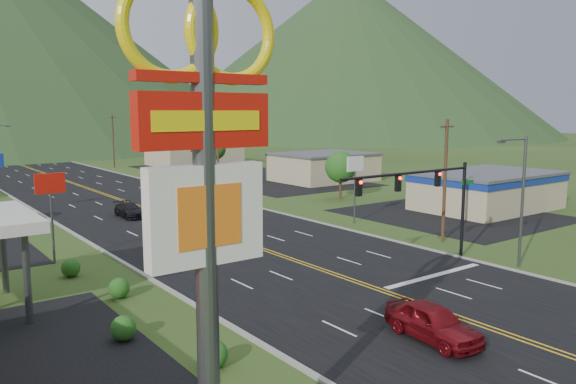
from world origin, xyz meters
TOP-DOWN VIEW (x-y plane):
  - pylon_sign at (-17.00, 2.00)m, footprint 4.32×0.60m
  - traffic_signal at (6.48, 14.00)m, footprint 13.10×0.43m
  - streetlight_east at (11.18, 10.00)m, footprint 3.28×0.25m
  - building_east_near at (30.00, 25.00)m, footprint 15.40×10.40m
  - building_east_mid at (32.00, 55.00)m, footprint 14.40×11.40m
  - building_east_far at (28.00, 90.00)m, footprint 16.40×12.40m
  - pole_sign_west_a at (-14.00, 30.00)m, footprint 2.00×0.18m
  - pole_sign_east_a at (13.00, 28.00)m, footprint 2.00×0.18m
  - pole_sign_east_b at (13.00, 60.00)m, footprint 2.00×0.18m
  - tree_east_a at (22.00, 40.00)m, footprint 3.84×3.84m
  - tree_east_b at (26.00, 78.00)m, footprint 3.84×3.84m
  - utility_pole_a at (13.50, 18.00)m, footprint 1.60×0.28m
  - utility_pole_b at (13.50, 55.00)m, footprint 1.60×0.28m
  - utility_pole_c at (13.50, 95.00)m, footprint 1.60×0.28m
  - utility_pole_d at (13.50, 135.00)m, footprint 1.60×0.28m
  - mountain_ne at (147.84, 176.19)m, footprint 180.00×180.00m
  - car_red_near at (-3.40, 5.38)m, footprint 2.53×5.24m
  - car_dark_mid at (-3.26, 43.64)m, footprint 2.01×4.84m
  - car_red_far at (6.43, 55.92)m, footprint 1.91×4.67m

SIDE VIEW (x-z plane):
  - car_dark_mid at x=-3.26m, z-range 0.00..1.40m
  - car_red_far at x=6.43m, z-range 0.00..1.50m
  - car_red_near at x=-3.40m, z-range 0.00..1.72m
  - building_east_mid at x=32.00m, z-range 0.01..4.31m
  - building_east_far at x=28.00m, z-range 0.01..4.51m
  - building_east_near at x=30.00m, z-range 0.22..4.32m
  - tree_east_a at x=22.00m, z-range 0.98..6.80m
  - tree_east_b at x=26.00m, z-range 0.98..6.80m
  - pole_sign_west_a at x=-14.00m, z-range 1.85..8.25m
  - pole_sign_east_a at x=13.00m, z-range 1.85..8.25m
  - pole_sign_east_b at x=13.00m, z-range 1.85..8.25m
  - utility_pole_a at x=13.50m, z-range 0.13..10.13m
  - utility_pole_b at x=13.50m, z-range 0.13..10.13m
  - utility_pole_c at x=13.50m, z-range 0.13..10.13m
  - utility_pole_d at x=13.50m, z-range 0.13..10.13m
  - streetlight_east at x=11.18m, z-range 0.68..9.68m
  - traffic_signal at x=6.48m, z-range 1.83..8.83m
  - pylon_sign at x=-17.00m, z-range 2.30..16.30m
  - mountain_ne at x=147.84m, z-range 0.00..70.00m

